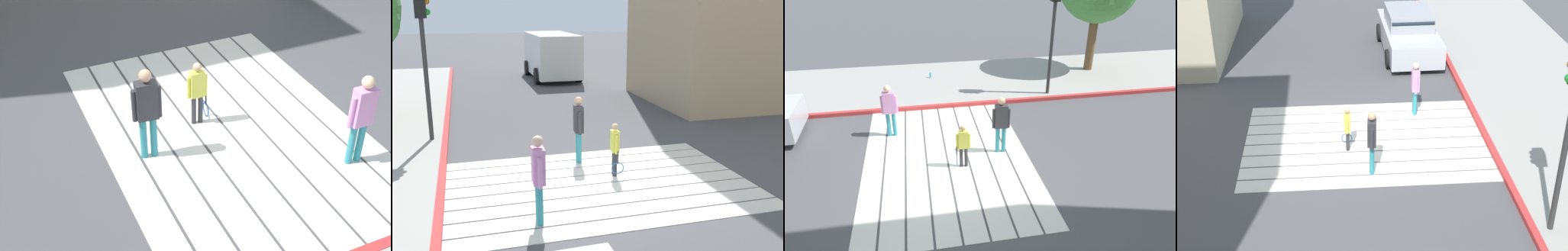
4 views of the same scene
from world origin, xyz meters
TOP-DOWN VIEW (x-y plane):
  - ground_plane at (0.00, 0.00)m, footprint 120.00×120.00m
  - crosswalk_stripes at (0.00, -0.00)m, footprint 6.40×4.35m
  - curb_painted at (-3.25, 0.00)m, footprint 0.16×40.00m
  - van_down_street at (1.93, 14.81)m, footprint 2.38×5.21m
  - traffic_light_corner at (-3.58, 4.12)m, footprint 0.39×0.28m
  - pedestrian_adult_lead at (-1.53, -1.47)m, footprint 0.21×0.47m
  - pedestrian_adult_trailing at (-0.06, 1.49)m, footprint 0.24×0.48m
  - pedestrian_child_with_racket at (0.49, 0.38)m, footprint 0.29×0.39m

SIDE VIEW (x-z plane):
  - ground_plane at x=0.00m, z-range 0.00..0.00m
  - crosswalk_stripes at x=0.00m, z-range 0.00..0.01m
  - curb_painted at x=-3.25m, z-range 0.00..0.13m
  - pedestrian_child_with_racket at x=0.49m, z-range 0.07..1.28m
  - pedestrian_adult_lead at x=-1.53m, z-range 0.13..1.74m
  - pedestrian_adult_trailing at x=-0.06m, z-range 0.13..1.77m
  - van_down_street at x=1.93m, z-range 0.10..2.45m
  - traffic_light_corner at x=-3.58m, z-range 0.92..5.16m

